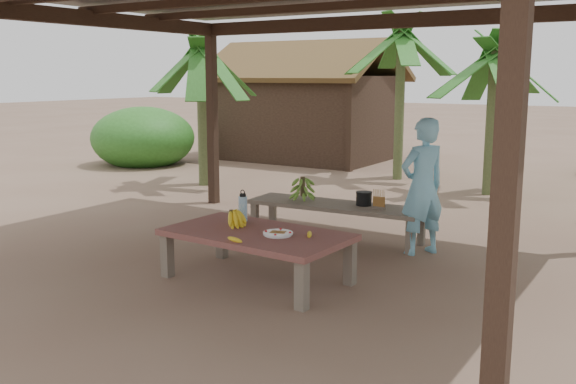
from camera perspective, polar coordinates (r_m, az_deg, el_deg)
The scene contains 16 objects.
ground at distance 6.95m, azimuth -0.30°, elevation -6.51°, with size 80.00×80.00×0.00m, color brown.
work_table at distance 6.33m, azimuth -2.81°, elevation -4.11°, with size 1.85×1.09×0.50m.
bench at distance 7.96m, azimuth 4.24°, elevation -1.43°, with size 2.23×0.74×0.45m.
ripe_banana_bunch at distance 6.56m, azimuth -5.07°, elevation -2.23°, with size 0.30×0.26×0.18m, color yellow, non-canonical shape.
plate at distance 6.16m, azimuth -0.90°, elevation -3.72°, with size 0.29×0.29×0.04m.
loose_banana_front at distance 5.94m, azimuth -4.74°, elevation -4.24°, with size 0.04×0.16×0.04m, color yellow.
loose_banana_side at distance 6.12m, azimuth 1.91°, elevation -3.79°, with size 0.04×0.14×0.04m, color yellow.
water_flask at distance 6.76m, azimuth -4.03°, elevation -1.41°, with size 0.09×0.09×0.34m.
green_banana_stalk at distance 8.11m, azimuth 1.31°, elevation 0.36°, with size 0.28×0.28×0.32m, color #598C2D, non-canonical shape.
cooking_pot at distance 7.87m, azimuth 6.76°, elevation -0.61°, with size 0.19×0.19×0.16m, color black.
skewer_rack at distance 7.66m, azimuth 8.10°, elevation -0.63°, with size 0.18×0.08×0.24m, color #A57F47, non-canonical shape.
woman at distance 7.38m, azimuth 11.86°, elevation 0.47°, with size 0.57×0.37×1.56m, color #6AADC8.
hut at distance 15.85m, azimuth 1.46°, elevation 7.04°, with size 4.40×3.43×2.85m.
banana_plant_n at distance 11.35m, azimuth 17.87°, elevation 10.49°, with size 1.80×1.80×2.62m.
banana_plant_nw at distance 12.68m, azimuth 10.04°, elevation 12.67°, with size 1.80×1.80×3.05m.
banana_plant_w at distance 11.88m, azimuth -7.74°, elevation 11.26°, with size 1.80×1.80×2.70m.
Camera 1 is at (3.56, -5.62, 2.01)m, focal length 40.00 mm.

